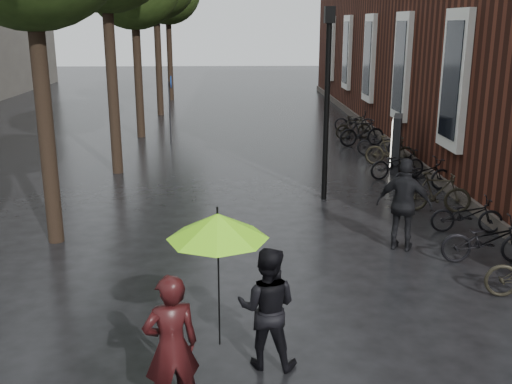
{
  "coord_description": "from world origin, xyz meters",
  "views": [
    {
      "loc": [
        -0.36,
        -5.01,
        4.44
      ],
      "look_at": [
        0.06,
        5.64,
        1.42
      ],
      "focal_mm": 42.0,
      "sensor_mm": 36.0,
      "label": 1
    }
  ],
  "objects_px": {
    "person_black": "(267,308)",
    "ad_lightbox": "(396,143)",
    "person_burgundy": "(171,347)",
    "parked_bicycles": "(404,165)",
    "pedestrian_walking": "(404,205)",
    "lamp_post": "(327,86)"
  },
  "relations": [
    {
      "from": "person_black",
      "to": "ad_lightbox",
      "type": "relative_size",
      "value": 0.98
    },
    {
      "from": "person_burgundy",
      "to": "parked_bicycles",
      "type": "bearing_deg",
      "value": -137.42
    },
    {
      "from": "person_burgundy",
      "to": "pedestrian_walking",
      "type": "distance_m",
      "value": 6.64
    },
    {
      "from": "person_black",
      "to": "ad_lightbox",
      "type": "xyz_separation_m",
      "value": [
        4.6,
        10.83,
        0.03
      ]
    },
    {
      "from": "parked_bicycles",
      "to": "person_burgundy",
      "type": "bearing_deg",
      "value": -118.19
    },
    {
      "from": "person_black",
      "to": "pedestrian_walking",
      "type": "distance_m",
      "value": 5.12
    },
    {
      "from": "pedestrian_walking",
      "to": "ad_lightbox",
      "type": "distance_m",
      "value": 6.87
    },
    {
      "from": "pedestrian_walking",
      "to": "ad_lightbox",
      "type": "xyz_separation_m",
      "value": [
        1.62,
        6.67,
        -0.08
      ]
    },
    {
      "from": "parked_bicycles",
      "to": "lamp_post",
      "type": "distance_m",
      "value": 4.02
    },
    {
      "from": "person_burgundy",
      "to": "lamp_post",
      "type": "distance_m",
      "value": 9.56
    },
    {
      "from": "person_burgundy",
      "to": "person_black",
      "type": "relative_size",
      "value": 1.06
    },
    {
      "from": "person_burgundy",
      "to": "lamp_post",
      "type": "relative_size",
      "value": 0.37
    },
    {
      "from": "person_burgundy",
      "to": "ad_lightbox",
      "type": "bearing_deg",
      "value": -135.1
    },
    {
      "from": "ad_lightbox",
      "to": "lamp_post",
      "type": "distance_m",
      "value": 4.55
    },
    {
      "from": "person_burgundy",
      "to": "person_black",
      "type": "height_order",
      "value": "person_burgundy"
    },
    {
      "from": "person_burgundy",
      "to": "parked_bicycles",
      "type": "height_order",
      "value": "person_burgundy"
    },
    {
      "from": "person_burgundy",
      "to": "ad_lightbox",
      "type": "height_order",
      "value": "person_burgundy"
    },
    {
      "from": "parked_bicycles",
      "to": "pedestrian_walking",
      "type": "bearing_deg",
      "value": -106.04
    },
    {
      "from": "lamp_post",
      "to": "person_black",
      "type": "bearing_deg",
      "value": -103.95
    },
    {
      "from": "parked_bicycles",
      "to": "person_black",
      "type": "bearing_deg",
      "value": -115.35
    },
    {
      "from": "pedestrian_walking",
      "to": "parked_bicycles",
      "type": "distance_m",
      "value": 5.67
    },
    {
      "from": "person_burgundy",
      "to": "person_black",
      "type": "bearing_deg",
      "value": -157.31
    }
  ]
}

